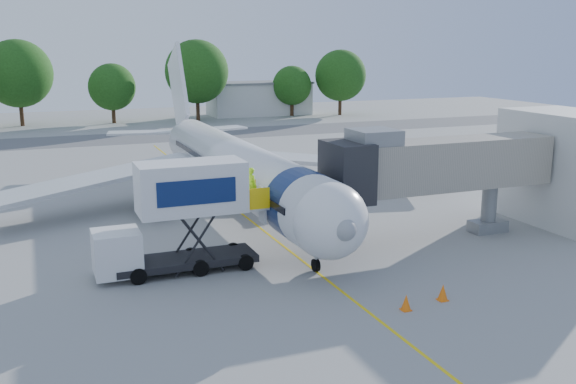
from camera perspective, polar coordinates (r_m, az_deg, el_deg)
name	(u,v)px	position (r m, az deg, el deg)	size (l,w,h in m)	color
ground	(254,223)	(40.70, -3.02, -2.80)	(160.00, 160.00, 0.00)	gray
guidance_line	(254,223)	(40.69, -3.02, -2.80)	(0.15, 70.00, 0.01)	yellow
taxiway_strip	(144,137)	(80.86, -12.71, 4.76)	(120.00, 10.00, 0.01)	#59595B
aircraft	(234,167)	(43.85, -4.81, 2.27)	(34.17, 37.73, 11.35)	silver
jet_bridge	(427,166)	(37.05, 12.29, 2.25)	(13.90, 3.20, 6.60)	gray
terminal_stub	(569,168)	(43.89, 23.70, 1.96)	(5.00, 8.00, 7.00)	beige
catering_hiloader	(179,218)	(31.85, -9.69, -2.28)	(8.50, 2.44, 5.50)	black
ground_tug	(488,311)	(27.09, 17.39, -10.05)	(3.74, 2.74, 1.34)	silver
safety_cone_a	(443,293)	(29.41, 13.60, -8.69)	(0.47, 0.47, 0.75)	orange
safety_cone_b	(406,303)	(28.05, 10.45, -9.66)	(0.44, 0.44, 0.71)	orange
outbuilding_right	(259,98)	(105.30, -2.60, 8.33)	(16.40, 7.40, 5.30)	beige
tree_c	(18,74)	(97.23, -22.88, 9.67)	(9.34, 9.34, 11.91)	#382314
tree_d	(112,87)	(96.69, -15.37, 8.99)	(6.72, 6.72, 8.57)	#382314
tree_e	(197,72)	(97.26, -8.12, 10.55)	(9.37, 9.37, 11.94)	#382314
tree_f	(292,86)	(103.27, 0.35, 9.44)	(6.22, 6.22, 7.93)	#382314
tree_g	(340,75)	(104.84, 4.69, 10.29)	(8.18, 8.18, 10.43)	#382314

